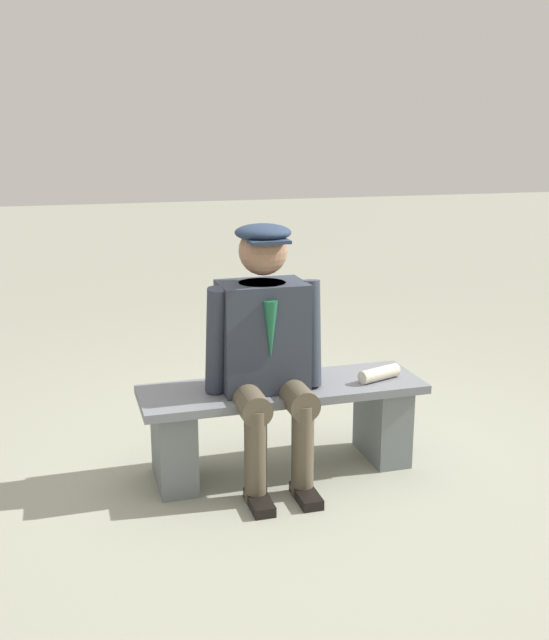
# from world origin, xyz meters

# --- Properties ---
(ground_plane) EXTENTS (30.00, 30.00, 0.00)m
(ground_plane) POSITION_xyz_m (0.00, 0.00, 0.00)
(ground_plane) COLOR gray
(bench) EXTENTS (1.46, 0.45, 0.47)m
(bench) POSITION_xyz_m (0.00, 0.00, 0.29)
(bench) COLOR slate
(bench) RESTS_ON ground
(seated_man) EXTENTS (0.60, 0.62, 1.30)m
(seated_man) POSITION_xyz_m (0.11, 0.06, 0.73)
(seated_man) COLOR #2D333F
(seated_man) RESTS_ON ground
(rolled_magazine) EXTENTS (0.25, 0.14, 0.07)m
(rolled_magazine) POSITION_xyz_m (-0.51, 0.06, 0.50)
(rolled_magazine) COLOR beige
(rolled_magazine) RESTS_ON bench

